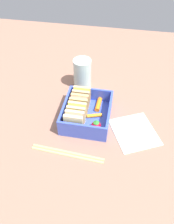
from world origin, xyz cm
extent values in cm
cube|color=#926654|center=(0.00, 0.00, -1.00)|extent=(120.00, 120.00, 2.00)
cube|color=blue|center=(0.00, 0.00, 0.60)|extent=(15.02, 13.09, 1.20)
cube|color=blue|center=(0.00, 6.25, 3.27)|extent=(15.02, 0.60, 4.14)
cube|color=blue|center=(0.00, -6.25, 3.27)|extent=(15.02, 0.60, 4.14)
cube|color=blue|center=(-7.21, 0.00, 3.27)|extent=(0.60, 11.89, 4.14)
cube|color=blue|center=(7.21, 0.00, 3.27)|extent=(0.60, 11.89, 4.14)
cube|color=beige|center=(-5.86, 2.54, 3.91)|extent=(0.91, 5.08, 5.41)
cube|color=#D87259|center=(-4.96, 2.54, 3.91)|extent=(0.91, 4.68, 4.98)
cube|color=beige|center=(-4.05, 2.54, 3.91)|extent=(0.91, 5.08, 5.41)
cube|color=#E4C584|center=(-2.56, 2.54, 3.91)|extent=(0.91, 5.08, 5.41)
cube|color=yellow|center=(-1.65, 2.54, 3.91)|extent=(0.91, 4.68, 4.98)
cube|color=#E4C584|center=(-0.75, 2.54, 3.91)|extent=(0.91, 5.08, 5.41)
cube|color=tan|center=(0.75, 2.54, 3.91)|extent=(0.91, 5.08, 5.41)
cube|color=#D87259|center=(1.65, 2.54, 3.91)|extent=(0.91, 4.68, 4.98)
cube|color=tan|center=(2.56, 2.54, 3.91)|extent=(0.91, 5.08, 5.41)
cube|color=tan|center=(4.05, 2.54, 3.91)|extent=(0.91, 5.08, 5.41)
cube|color=yellow|center=(4.96, 2.54, 3.91)|extent=(0.91, 4.68, 4.98)
cube|color=tan|center=(5.86, 2.54, 3.91)|extent=(0.91, 5.08, 5.41)
sphere|color=red|center=(-4.49, -3.30, 2.56)|extent=(2.72, 2.72, 2.72)
cone|color=#308B32|center=(-4.49, -3.30, 4.22)|extent=(1.63, 1.63, 0.60)
cylinder|color=orange|center=(-0.10, -2.13, 1.71)|extent=(2.27, 4.37, 1.02)
cylinder|color=orange|center=(4.48, -2.67, 1.91)|extent=(5.08, 1.59, 1.42)
cylinder|color=#DAB072|center=(-13.19, 2.71, 0.35)|extent=(1.79, 18.83, 0.70)
cylinder|color=#DAB072|center=(-12.36, 2.66, 0.35)|extent=(1.79, 18.83, 0.70)
cylinder|color=silver|center=(14.84, 4.26, 4.86)|extent=(5.77, 5.77, 9.72)
cube|color=silver|center=(-2.68, -13.78, 0.20)|extent=(15.74, 15.26, 0.40)
camera|label=1|loc=(-42.11, -7.75, 47.06)|focal=35.00mm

